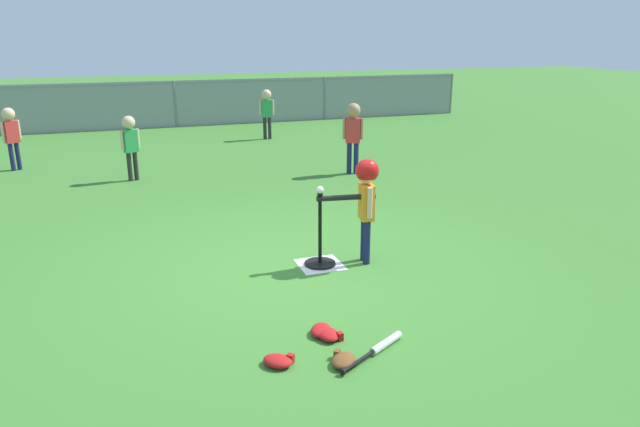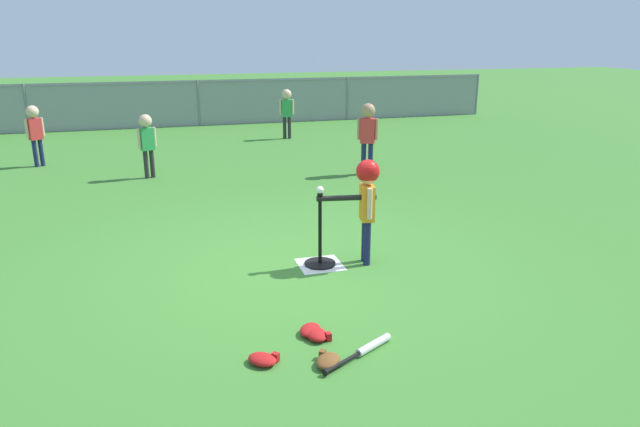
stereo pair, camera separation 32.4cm
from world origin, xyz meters
name	(u,v)px [view 1 (the left image)]	position (x,y,z in m)	size (l,w,h in m)	color
ground_plane	(289,270)	(0.00, 0.00, 0.00)	(60.00, 60.00, 0.00)	#3D7A2D
home_plate	(320,264)	(0.34, 0.02, 0.00)	(0.44, 0.44, 0.01)	white
batting_tee	(320,253)	(0.34, 0.02, 0.13)	(0.32, 0.32, 0.76)	black
baseball_on_tee	(320,190)	(0.34, 0.02, 0.79)	(0.07, 0.07, 0.07)	white
batter_child	(366,190)	(0.79, -0.05, 0.77)	(0.63, 0.31, 1.09)	#191E4C
fielder_deep_center	(267,107)	(1.73, 7.42, 0.71)	(0.32, 0.22, 1.10)	#262626
fielder_near_left	(130,139)	(-1.29, 4.41, 0.67)	(0.29, 0.21, 1.04)	#262626
fielder_deep_left	(353,129)	(2.22, 3.67, 0.76)	(0.32, 0.23, 1.18)	#191E4C
fielder_near_right	(11,130)	(-3.17, 5.86, 0.69)	(0.28, 0.22, 1.08)	#191E4C
spare_bat_silver	(380,347)	(0.20, -1.71, 0.03)	(0.64, 0.39, 0.06)	silver
glove_by_plate	(278,361)	(-0.58, -1.65, 0.04)	(0.27, 0.27, 0.07)	#B21919
glove_near_bats	(321,330)	(-0.14, -1.33, 0.04)	(0.25, 0.27, 0.07)	#B21919
glove_tossed_aside	(343,360)	(-0.14, -1.79, 0.04)	(0.26, 0.27, 0.07)	brown
glove_outfield_drop	(329,334)	(-0.11, -1.41, 0.04)	(0.19, 0.23, 0.07)	#B21919
outfield_fence	(175,102)	(0.00, 9.91, 0.62)	(16.06, 0.06, 1.15)	slate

